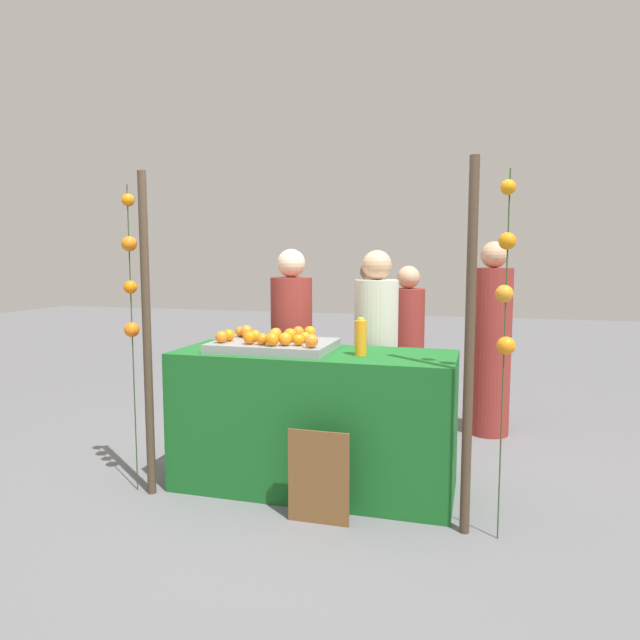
{
  "coord_description": "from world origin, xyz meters",
  "views": [
    {
      "loc": [
        1.09,
        -3.69,
        1.59
      ],
      "look_at": [
        0.0,
        0.15,
        1.15
      ],
      "focal_mm": 32.39,
      "sensor_mm": 36.0,
      "label": 1
    }
  ],
  "objects_px": {
    "orange_1": "(272,339)",
    "chalkboard_sign": "(319,478)",
    "juice_bottle": "(361,338)",
    "vendor_left": "(292,360)",
    "stall_counter": "(314,420)",
    "vendor_right": "(376,366)",
    "orange_0": "(285,339)"
  },
  "relations": [
    {
      "from": "chalkboard_sign",
      "to": "vendor_left",
      "type": "relative_size",
      "value": 0.35
    },
    {
      "from": "vendor_right",
      "to": "vendor_left",
      "type": "bearing_deg",
      "value": 176.31
    },
    {
      "from": "chalkboard_sign",
      "to": "stall_counter",
      "type": "bearing_deg",
      "value": 109.41
    },
    {
      "from": "vendor_left",
      "to": "orange_1",
      "type": "bearing_deg",
      "value": -79.96
    },
    {
      "from": "stall_counter",
      "to": "vendor_right",
      "type": "height_order",
      "value": "vendor_right"
    },
    {
      "from": "orange_0",
      "to": "orange_1",
      "type": "xyz_separation_m",
      "value": [
        -0.08,
        -0.04,
        0.0
      ]
    },
    {
      "from": "orange_0",
      "to": "chalkboard_sign",
      "type": "distance_m",
      "value": 0.91
    },
    {
      "from": "orange_1",
      "to": "vendor_right",
      "type": "bearing_deg",
      "value": 55.6
    },
    {
      "from": "chalkboard_sign",
      "to": "vendor_left",
      "type": "xyz_separation_m",
      "value": [
        -0.55,
        1.14,
        0.49
      ]
    },
    {
      "from": "orange_1",
      "to": "chalkboard_sign",
      "type": "bearing_deg",
      "value": -37.07
    },
    {
      "from": "chalkboard_sign",
      "to": "vendor_right",
      "type": "distance_m",
      "value": 1.21
    },
    {
      "from": "juice_bottle",
      "to": "vendor_left",
      "type": "bearing_deg",
      "value": 135.68
    },
    {
      "from": "vendor_left",
      "to": "vendor_right",
      "type": "distance_m",
      "value": 0.69
    },
    {
      "from": "stall_counter",
      "to": "juice_bottle",
      "type": "xyz_separation_m",
      "value": [
        0.33,
        -0.06,
        0.59
      ]
    },
    {
      "from": "chalkboard_sign",
      "to": "vendor_right",
      "type": "bearing_deg",
      "value": 82.83
    },
    {
      "from": "stall_counter",
      "to": "orange_0",
      "type": "xyz_separation_m",
      "value": [
        -0.15,
        -0.17,
        0.58
      ]
    },
    {
      "from": "stall_counter",
      "to": "orange_0",
      "type": "height_order",
      "value": "orange_0"
    },
    {
      "from": "stall_counter",
      "to": "vendor_left",
      "type": "bearing_deg",
      "value": 120.6
    },
    {
      "from": "orange_1",
      "to": "juice_bottle",
      "type": "xyz_separation_m",
      "value": [
        0.56,
        0.15,
        0.01
      ]
    },
    {
      "from": "stall_counter",
      "to": "orange_1",
      "type": "distance_m",
      "value": 0.65
    },
    {
      "from": "orange_0",
      "to": "orange_1",
      "type": "bearing_deg",
      "value": -151.16
    },
    {
      "from": "stall_counter",
      "to": "vendor_right",
      "type": "bearing_deg",
      "value": 61.29
    },
    {
      "from": "orange_1",
      "to": "chalkboard_sign",
      "type": "height_order",
      "value": "orange_1"
    },
    {
      "from": "orange_1",
      "to": "vendor_left",
      "type": "distance_m",
      "value": 0.9
    },
    {
      "from": "juice_bottle",
      "to": "chalkboard_sign",
      "type": "height_order",
      "value": "juice_bottle"
    },
    {
      "from": "orange_1",
      "to": "vendor_right",
      "type": "xyz_separation_m",
      "value": [
        0.54,
        0.79,
        -0.29
      ]
    },
    {
      "from": "juice_bottle",
      "to": "chalkboard_sign",
      "type": "xyz_separation_m",
      "value": [
        -0.15,
        -0.45,
        -0.79
      ]
    },
    {
      "from": "orange_1",
      "to": "vendor_left",
      "type": "bearing_deg",
      "value": 100.04
    },
    {
      "from": "chalkboard_sign",
      "to": "orange_1",
      "type": "bearing_deg",
      "value": 142.93
    },
    {
      "from": "stall_counter",
      "to": "juice_bottle",
      "type": "distance_m",
      "value": 0.68
    },
    {
      "from": "orange_0",
      "to": "juice_bottle",
      "type": "xyz_separation_m",
      "value": [
        0.48,
        0.11,
        0.01
      ]
    },
    {
      "from": "vendor_right",
      "to": "orange_1",
      "type": "bearing_deg",
      "value": -124.4
    }
  ]
}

